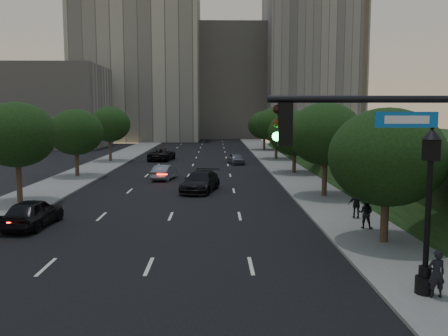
{
  "coord_description": "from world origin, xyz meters",
  "views": [
    {
      "loc": [
        2.63,
        -12.99,
        6.01
      ],
      "look_at": [
        2.98,
        7.54,
        3.6
      ],
      "focal_mm": 38.0,
      "sensor_mm": 36.0,
      "label": 1
    }
  ],
  "objects_px": {
    "sedan_near_left": "(33,213)",
    "pedestrian_a": "(436,274)",
    "sedan_mid_left": "(165,172)",
    "pedestrian_b": "(366,213)",
    "sedan_far_right": "(236,159)",
    "pedestrian_c": "(357,205)",
    "street_lamp": "(428,219)",
    "sedan_far_left": "(162,154)",
    "sedan_near_right": "(200,182)"
  },
  "relations": [
    {
      "from": "sedan_near_left",
      "to": "pedestrian_a",
      "type": "relative_size",
      "value": 2.93
    },
    {
      "from": "sedan_near_left",
      "to": "sedan_mid_left",
      "type": "height_order",
      "value": "sedan_near_left"
    },
    {
      "from": "sedan_near_left",
      "to": "pedestrian_b",
      "type": "distance_m",
      "value": 17.28
    },
    {
      "from": "sedan_far_right",
      "to": "pedestrian_c",
      "type": "distance_m",
      "value": 29.83
    },
    {
      "from": "street_lamp",
      "to": "pedestrian_a",
      "type": "height_order",
      "value": "street_lamp"
    },
    {
      "from": "street_lamp",
      "to": "sedan_near_left",
      "type": "height_order",
      "value": "street_lamp"
    },
    {
      "from": "sedan_far_left",
      "to": "pedestrian_c",
      "type": "xyz_separation_m",
      "value": [
        14.63,
        -33.7,
        0.15
      ]
    },
    {
      "from": "sedan_far_right",
      "to": "sedan_near_left",
      "type": "bearing_deg",
      "value": -122.66
    },
    {
      "from": "sedan_near_left",
      "to": "pedestrian_b",
      "type": "height_order",
      "value": "pedestrian_b"
    },
    {
      "from": "street_lamp",
      "to": "sedan_near_right",
      "type": "height_order",
      "value": "street_lamp"
    },
    {
      "from": "sedan_near_right",
      "to": "sedan_mid_left",
      "type": "bearing_deg",
      "value": 130.07
    },
    {
      "from": "sedan_near_left",
      "to": "sedan_mid_left",
      "type": "relative_size",
      "value": 1.1
    },
    {
      "from": "sedan_near_left",
      "to": "sedan_far_right",
      "type": "distance_m",
      "value": 32.77
    },
    {
      "from": "street_lamp",
      "to": "sedan_near_right",
      "type": "relative_size",
      "value": 1.04
    },
    {
      "from": "street_lamp",
      "to": "sedan_mid_left",
      "type": "xyz_separation_m",
      "value": [
        -11.39,
        27.6,
        -1.96
      ]
    },
    {
      "from": "sedan_mid_left",
      "to": "pedestrian_a",
      "type": "distance_m",
      "value": 30.23
    },
    {
      "from": "sedan_near_left",
      "to": "sedan_near_right",
      "type": "distance_m",
      "value": 13.98
    },
    {
      "from": "pedestrian_a",
      "to": "pedestrian_c",
      "type": "xyz_separation_m",
      "value": [
        0.83,
        11.36,
        -0.0
      ]
    },
    {
      "from": "sedan_near_left",
      "to": "sedan_near_right",
      "type": "height_order",
      "value": "sedan_near_right"
    },
    {
      "from": "sedan_mid_left",
      "to": "sedan_far_right",
      "type": "height_order",
      "value": "sedan_mid_left"
    },
    {
      "from": "street_lamp",
      "to": "pedestrian_b",
      "type": "relative_size",
      "value": 3.57
    },
    {
      "from": "street_lamp",
      "to": "pedestrian_b",
      "type": "distance_m",
      "value": 8.96
    },
    {
      "from": "pedestrian_a",
      "to": "pedestrian_c",
      "type": "relative_size",
      "value": 1.0
    },
    {
      "from": "sedan_mid_left",
      "to": "sedan_far_right",
      "type": "xyz_separation_m",
      "value": [
        6.94,
        12.77,
        -0.03
      ]
    },
    {
      "from": "sedan_far_left",
      "to": "sedan_far_right",
      "type": "xyz_separation_m",
      "value": [
        9.14,
        -4.38,
        -0.13
      ]
    },
    {
      "from": "sedan_near_right",
      "to": "pedestrian_a",
      "type": "relative_size",
      "value": 3.51
    },
    {
      "from": "street_lamp",
      "to": "sedan_far_right",
      "type": "height_order",
      "value": "street_lamp"
    },
    {
      "from": "sedan_mid_left",
      "to": "pedestrian_a",
      "type": "relative_size",
      "value": 2.67
    },
    {
      "from": "pedestrian_a",
      "to": "street_lamp",
      "type": "bearing_deg",
      "value": -55.86
    },
    {
      "from": "sedan_mid_left",
      "to": "sedan_far_right",
      "type": "bearing_deg",
      "value": -107.63
    },
    {
      "from": "street_lamp",
      "to": "sedan_far_right",
      "type": "bearing_deg",
      "value": 96.28
    },
    {
      "from": "sedan_mid_left",
      "to": "pedestrian_b",
      "type": "bearing_deg",
      "value": 133.89
    },
    {
      "from": "sedan_near_left",
      "to": "sedan_far_left",
      "type": "distance_m",
      "value": 35.01
    },
    {
      "from": "pedestrian_b",
      "to": "street_lamp",
      "type": "bearing_deg",
      "value": 111.3
    },
    {
      "from": "sedan_near_left",
      "to": "pedestrian_c",
      "type": "height_order",
      "value": "pedestrian_c"
    },
    {
      "from": "sedan_far_left",
      "to": "pedestrian_b",
      "type": "distance_m",
      "value": 38.77
    },
    {
      "from": "sedan_far_right",
      "to": "pedestrian_b",
      "type": "distance_m",
      "value": 32.04
    },
    {
      "from": "sedan_near_left",
      "to": "sedan_near_right",
      "type": "bearing_deg",
      "value": -122.3
    },
    {
      "from": "pedestrian_a",
      "to": "pedestrian_b",
      "type": "relative_size",
      "value": 0.98
    },
    {
      "from": "sedan_far_left",
      "to": "pedestrian_b",
      "type": "bearing_deg",
      "value": 120.11
    },
    {
      "from": "sedan_near_right",
      "to": "sedan_far_right",
      "type": "height_order",
      "value": "sedan_near_right"
    },
    {
      "from": "pedestrian_a",
      "to": "sedan_near_right",
      "type": "bearing_deg",
      "value": -70.24
    },
    {
      "from": "street_lamp",
      "to": "sedan_near_right",
      "type": "xyz_separation_m",
      "value": [
        -7.97,
        21.0,
        -1.85
      ]
    },
    {
      "from": "street_lamp",
      "to": "sedan_mid_left",
      "type": "distance_m",
      "value": 29.92
    },
    {
      "from": "street_lamp",
      "to": "sedan_mid_left",
      "type": "height_order",
      "value": "street_lamp"
    },
    {
      "from": "sedan_near_left",
      "to": "pedestrian_a",
      "type": "height_order",
      "value": "pedestrian_a"
    },
    {
      "from": "sedan_far_left",
      "to": "pedestrian_b",
      "type": "height_order",
      "value": "pedestrian_b"
    },
    {
      "from": "sedan_far_right",
      "to": "sedan_mid_left",
      "type": "bearing_deg",
      "value": -129.79
    },
    {
      "from": "street_lamp",
      "to": "sedan_far_left",
      "type": "distance_m",
      "value": 46.8
    },
    {
      "from": "sedan_mid_left",
      "to": "sedan_near_left",
      "type": "bearing_deg",
      "value": 85.11
    }
  ]
}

